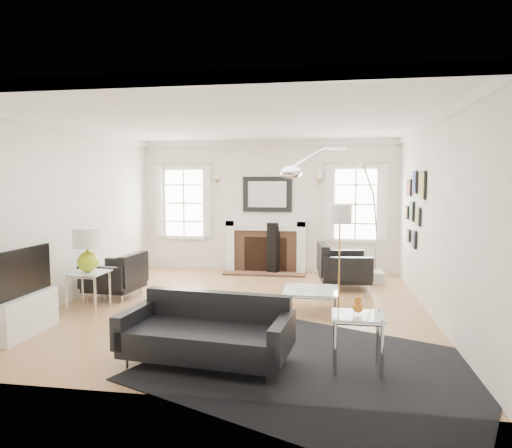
% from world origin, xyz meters
% --- Properties ---
extents(floor, '(6.00, 6.00, 0.00)m').
position_xyz_m(floor, '(0.00, 0.00, 0.00)').
color(floor, olive).
rests_on(floor, ground).
extents(back_wall, '(5.50, 0.04, 2.80)m').
position_xyz_m(back_wall, '(0.00, 3.00, 1.40)').
color(back_wall, white).
rests_on(back_wall, floor).
extents(front_wall, '(5.50, 0.04, 2.80)m').
position_xyz_m(front_wall, '(0.00, -3.00, 1.40)').
color(front_wall, white).
rests_on(front_wall, floor).
extents(left_wall, '(0.04, 6.00, 2.80)m').
position_xyz_m(left_wall, '(-2.75, 0.00, 1.40)').
color(left_wall, white).
rests_on(left_wall, floor).
extents(right_wall, '(0.04, 6.00, 2.80)m').
position_xyz_m(right_wall, '(2.75, 0.00, 1.40)').
color(right_wall, white).
rests_on(right_wall, floor).
extents(ceiling, '(5.50, 6.00, 0.02)m').
position_xyz_m(ceiling, '(0.00, 0.00, 2.80)').
color(ceiling, white).
rests_on(ceiling, back_wall).
extents(crown_molding, '(5.50, 6.00, 0.12)m').
position_xyz_m(crown_molding, '(0.00, 0.00, 2.74)').
color(crown_molding, white).
rests_on(crown_molding, back_wall).
extents(fireplace, '(1.70, 0.69, 1.11)m').
position_xyz_m(fireplace, '(0.00, 2.79, 0.54)').
color(fireplace, white).
rests_on(fireplace, floor).
extents(mantel_mirror, '(1.05, 0.07, 0.75)m').
position_xyz_m(mantel_mirror, '(0.00, 2.95, 1.65)').
color(mantel_mirror, black).
rests_on(mantel_mirror, back_wall).
extents(window_left, '(1.24, 0.15, 1.62)m').
position_xyz_m(window_left, '(-1.85, 2.95, 1.46)').
color(window_left, white).
rests_on(window_left, back_wall).
extents(window_right, '(1.24, 0.15, 1.62)m').
position_xyz_m(window_right, '(1.85, 2.95, 1.46)').
color(window_right, white).
rests_on(window_right, back_wall).
extents(gallery_wall, '(0.04, 1.73, 1.29)m').
position_xyz_m(gallery_wall, '(2.72, 1.30, 1.53)').
color(gallery_wall, black).
rests_on(gallery_wall, right_wall).
extents(tv_unit, '(0.35, 1.00, 1.09)m').
position_xyz_m(tv_unit, '(-2.44, -1.70, 0.33)').
color(tv_unit, white).
rests_on(tv_unit, floor).
extents(area_rug, '(4.05, 3.77, 0.01)m').
position_xyz_m(area_rug, '(1.24, -2.19, 0.01)').
color(area_rug, black).
rests_on(area_rug, floor).
extents(sofa, '(1.82, 0.99, 0.57)m').
position_xyz_m(sofa, '(0.07, -2.20, 0.31)').
color(sofa, black).
rests_on(sofa, floor).
extents(armchair_left, '(0.88, 0.96, 0.61)m').
position_xyz_m(armchair_left, '(-2.14, 0.28, 0.34)').
color(armchair_left, black).
rests_on(armchair_left, floor).
extents(armchair_right, '(0.98, 1.07, 0.66)m').
position_xyz_m(armchair_right, '(1.52, 1.54, 0.37)').
color(armchair_right, black).
rests_on(armchair_right, floor).
extents(coffee_table, '(0.77, 0.77, 0.34)m').
position_xyz_m(coffee_table, '(1.06, -0.15, 0.31)').
color(coffee_table, silver).
rests_on(coffee_table, floor).
extents(side_table_left, '(0.52, 0.52, 0.58)m').
position_xyz_m(side_table_left, '(-2.20, -0.55, 0.47)').
color(side_table_left, silver).
rests_on(side_table_left, floor).
extents(nesting_table, '(0.52, 0.44, 0.57)m').
position_xyz_m(nesting_table, '(1.60, -2.17, 0.45)').
color(nesting_table, silver).
rests_on(nesting_table, floor).
extents(gourd_lamp, '(0.41, 0.41, 0.65)m').
position_xyz_m(gourd_lamp, '(-2.20, -0.55, 0.95)').
color(gourd_lamp, '#A2BE17').
rests_on(gourd_lamp, side_table_left).
extents(orange_vase, '(0.11, 0.11, 0.17)m').
position_xyz_m(orange_vase, '(1.60, -2.17, 0.67)').
color(orange_vase, '#C16718').
rests_on(orange_vase, nesting_table).
extents(arc_floor_lamp, '(1.84, 1.70, 2.60)m').
position_xyz_m(arc_floor_lamp, '(1.44, 1.42, 1.41)').
color(arc_floor_lamp, white).
rests_on(arc_floor_lamp, floor).
extents(stick_floor_lamp, '(0.32, 0.32, 1.59)m').
position_xyz_m(stick_floor_lamp, '(1.46, -0.27, 1.37)').
color(stick_floor_lamp, '#BA8D40').
rests_on(stick_floor_lamp, floor).
extents(speaker_tower, '(0.28, 0.28, 1.07)m').
position_xyz_m(speaker_tower, '(0.18, 2.65, 0.53)').
color(speaker_tower, black).
rests_on(speaker_tower, floor).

